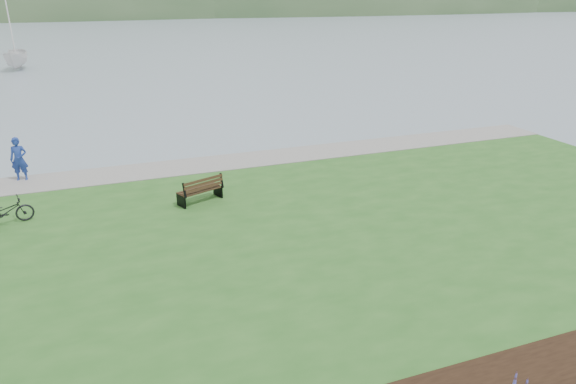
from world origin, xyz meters
name	(u,v)px	position (x,y,z in m)	size (l,w,h in m)	color
ground	(267,237)	(0.00, 0.00, 0.00)	(600.00, 600.00, 0.00)	gray
lawn	(288,260)	(0.00, -2.00, 0.20)	(34.00, 20.00, 0.40)	#275A20
shoreline_path	(218,163)	(0.00, 6.90, 0.42)	(34.00, 2.20, 0.03)	gray
far_hillside	(166,15)	(20.00, 170.00, 0.00)	(580.00, 80.00, 38.00)	#304F2C
park_bench	(201,189)	(-1.54, 2.73, 0.89)	(1.72, 1.18, 0.99)	black
person	(18,156)	(-7.81, 7.50, 1.43)	(0.75, 0.52, 2.06)	navy
bicycle_a	(5,212)	(-7.83, 3.04, 0.84)	(1.69, 0.59, 0.89)	black
sailboat	(19,70)	(-11.82, 44.94, 0.00)	(8.97, 9.13, 23.64)	silver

